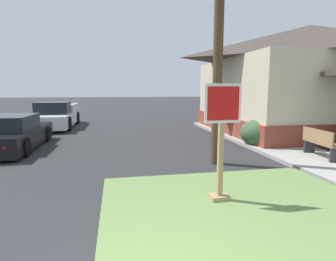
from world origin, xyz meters
The scene contains 9 objects.
grass_corner_patch centered at (2.03, 1.30, 0.04)m, with size 4.95×5.53×0.08m, color #668447.
sidewalk_strip centered at (5.70, 5.54, 0.06)m, with size 2.20×16.94×0.12m, color #9E9B93.
stop_sign centered at (1.76, 2.41, 1.13)m, with size 0.71×0.29×2.18m.
manhole_cover centered at (0.13, 3.40, 0.01)m, with size 0.70×0.70×0.02m, color black.
parked_sedan_black centered at (-3.85, 8.40, 0.54)m, with size 1.85×4.52×1.25m.
pickup_truck_white centered at (-3.54, 14.26, 0.62)m, with size 2.07×5.50×1.48m.
street_bench centered at (5.91, 4.82, 0.58)m, with size 0.54×1.44×0.85m.
corner_house centered at (9.32, 10.08, 2.71)m, with size 9.34×9.37×5.28m.
shrub_by_curb centered at (5.16, 7.13, 0.53)m, with size 1.36×1.36×1.06m, color #3C5937.
Camera 1 is at (-0.14, -2.28, 2.15)m, focal length 29.19 mm.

